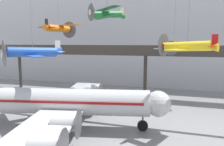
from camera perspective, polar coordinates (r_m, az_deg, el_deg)
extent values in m
cube|color=silver|center=(54.02, 10.45, 9.63)|extent=(140.00, 3.00, 24.91)
cube|color=#38332D|center=(43.04, 8.60, 5.15)|extent=(110.00, 3.20, 0.90)
cube|color=#38332D|center=(41.49, 8.31, 6.44)|extent=(110.00, 0.12, 1.10)
cylinder|color=#38332D|center=(57.21, -22.87, 0.68)|extent=(0.70, 0.70, 8.27)
cylinder|color=#38332D|center=(44.44, 8.66, -0.71)|extent=(0.70, 0.70, 8.27)
cylinder|color=#B7BABF|center=(28.25, -13.49, -7.20)|extent=(22.41, 7.73, 3.22)
sphere|color=#B7BABF|center=(27.01, 11.93, -7.86)|extent=(3.15, 3.15, 3.15)
cube|color=maroon|center=(28.17, -13.51, -6.57)|extent=(20.91, 7.48, 0.29)
cube|color=#B7BABF|center=(36.36, -7.91, -4.84)|extent=(7.99, 14.98, 0.28)
cube|color=#B7BABF|center=(20.55, -19.31, -15.44)|extent=(7.99, 14.98, 0.28)
cylinder|color=#B7BABF|center=(33.05, -6.50, -6.02)|extent=(2.85, 2.04, 1.54)
cylinder|color=#4C4C51|center=(32.80, -4.05, -6.10)|extent=(0.66, 2.88, 2.93)
cylinder|color=#B7BABF|center=(37.67, -5.02, -4.27)|extent=(2.85, 2.04, 1.54)
cylinder|color=#4C4C51|center=(37.45, -2.87, -4.32)|extent=(0.66, 2.88, 2.93)
cylinder|color=#B7BABF|center=(22.70, -12.32, -12.75)|extent=(2.85, 2.04, 1.54)
cylinder|color=#4C4C51|center=(22.33, -8.74, -13.01)|extent=(0.66, 2.88, 2.93)
cylinder|color=#B7BABF|center=(18.52, -17.00, -17.84)|extent=(2.85, 2.04, 1.54)
cylinder|color=#4C4C51|center=(27.54, 8.03, -12.30)|extent=(0.20, 0.20, 1.21)
cylinder|color=black|center=(27.76, 8.00, -13.47)|extent=(1.35, 0.64, 1.30)
cylinder|color=#4C4C51|center=(31.15, -11.37, -9.95)|extent=(0.20, 0.20, 1.21)
cylinder|color=black|center=(31.34, -11.34, -11.01)|extent=(1.35, 0.64, 1.30)
cylinder|color=#4C4C51|center=(26.54, -14.60, -13.27)|extent=(0.20, 0.20, 1.21)
cylinder|color=black|center=(26.77, -14.55, -14.49)|extent=(1.35, 0.64, 1.30)
cylinder|color=#1E4CAD|center=(31.59, -19.96, 5.15)|extent=(5.07, 5.83, 1.51)
cone|color=white|center=(30.95, -25.99, 4.60)|extent=(1.59, 1.57, 1.19)
cylinder|color=#4C4C51|center=(30.92, -26.42, 4.56)|extent=(2.71, 2.20, 3.45)
cone|color=#1E4CAD|center=(32.49, -14.61, 5.59)|extent=(1.97, 2.07, 1.18)
cube|color=#1E4CAD|center=(31.52, -20.61, 4.39)|extent=(8.50, 7.29, 0.10)
cube|color=white|center=(32.61, -14.00, 6.86)|extent=(0.54, 0.64, 1.59)
cube|color=white|center=(32.63, -13.95, 5.46)|extent=(3.17, 2.77, 0.06)
cylinder|color=slate|center=(31.79, -20.40, 14.20)|extent=(0.04, 0.04, 8.69)
cylinder|color=#1E6B33|center=(36.58, -1.24, 15.02)|extent=(4.37, 4.35, 1.40)
cone|color=beige|center=(35.51, -5.21, 15.50)|extent=(1.26, 1.26, 0.94)
cylinder|color=#4C4C51|center=(35.44, -5.50, 15.54)|extent=(1.95, 1.96, 2.72)
cone|color=#1E6B33|center=(37.72, 2.23, 14.54)|extent=(1.63, 1.63, 0.98)
cube|color=#1E6B33|center=(36.56, -1.69, 16.35)|extent=(6.26, 6.29, 0.10)
cube|color=#1E6B33|center=(36.39, -1.68, 14.39)|extent=(6.26, 6.29, 0.10)
cube|color=beige|center=(37.97, 2.65, 15.71)|extent=(0.48, 0.48, 1.26)
cube|color=beige|center=(37.89, 2.65, 14.77)|extent=(2.36, 2.37, 0.06)
cylinder|color=slate|center=(36.90, -1.25, 18.32)|extent=(0.04, 0.04, 3.24)
cylinder|color=yellow|center=(24.34, 19.10, 6.58)|extent=(4.88, 2.76, 1.19)
cone|color=red|center=(25.32, 13.69, 7.05)|extent=(1.08, 1.14, 0.90)
cylinder|color=#4C4C51|center=(25.40, 13.33, 7.08)|extent=(1.02, 2.43, 2.60)
cone|color=yellow|center=(23.63, 24.49, 6.06)|extent=(1.55, 1.29, 0.90)
cube|color=yellow|center=(24.45, 18.42, 5.91)|extent=(3.84, 7.21, 0.10)
cube|color=red|center=(23.56, 25.28, 7.70)|extent=(0.57, 0.28, 1.20)
cube|color=red|center=(23.56, 25.19, 6.24)|extent=(1.52, 2.63, 0.06)
cylinder|color=slate|center=(24.68, 19.60, 17.09)|extent=(0.04, 0.04, 8.01)
cylinder|color=silver|center=(38.27, 15.85, 6.48)|extent=(1.58, 4.43, 1.08)
cone|color=red|center=(36.05, 15.18, 6.27)|extent=(0.91, 0.83, 0.80)
cylinder|color=#4C4C51|center=(35.90, 15.13, 6.26)|extent=(2.30, 0.41, 2.32)
cone|color=silver|center=(40.33, 16.40, 6.65)|extent=(0.94, 1.29, 0.81)
cube|color=silver|center=(38.01, 15.76, 6.07)|extent=(6.60, 2.08, 0.10)
cube|color=red|center=(40.58, 16.49, 7.28)|extent=(0.14, 0.53, 1.07)
cube|color=red|center=(40.59, 16.46, 6.52)|extent=(2.38, 0.89, 0.06)
cylinder|color=slate|center=(38.45, 16.12, 13.44)|extent=(0.04, 0.04, 8.43)
cylinder|color=orange|center=(45.14, -13.78, 11.20)|extent=(2.08, 6.43, 1.40)
cone|color=black|center=(47.78, -11.30, 11.02)|extent=(1.30, 1.18, 1.18)
cylinder|color=#4C4C51|center=(47.97, -11.14, 11.01)|extent=(3.37, 0.46, 3.39)
cone|color=orange|center=(42.75, -16.36, 11.37)|extent=(1.31, 1.83, 1.14)
cube|color=orange|center=(45.48, -13.50, 11.97)|extent=(9.64, 2.71, 0.10)
cube|color=black|center=(42.52, -16.74, 12.37)|extent=(0.16, 0.77, 1.57)
cube|color=black|center=(42.46, -16.70, 11.31)|extent=(3.46, 1.19, 0.06)
cylinder|color=slate|center=(45.43, -13.91, 15.09)|extent=(0.04, 0.04, 4.88)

